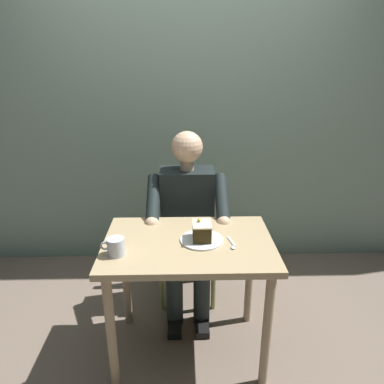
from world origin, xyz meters
TOP-DOWN VIEW (x-y plane):
  - ground_plane at (0.00, 0.00)m, footprint 14.00×14.00m
  - cafe_rear_panel at (0.00, -1.19)m, footprint 6.40×0.12m
  - dining_table at (0.00, 0.00)m, footprint 0.93×0.63m
  - chair at (0.00, -0.64)m, footprint 0.42×0.42m
  - seated_person at (0.00, -0.47)m, footprint 0.53×0.58m
  - dessert_plate at (-0.07, -0.01)m, footprint 0.24×0.24m
  - cake_slice at (-0.07, -0.01)m, footprint 0.10×0.13m
  - coffee_cup at (0.37, 0.13)m, footprint 0.12×0.09m
  - dessert_spoon at (-0.23, 0.05)m, footprint 0.04×0.14m

SIDE VIEW (x-z plane):
  - ground_plane at x=0.00m, z-range 0.00..0.00m
  - chair at x=0.00m, z-range 0.05..0.97m
  - dining_table at x=0.00m, z-range 0.26..1.02m
  - seated_person at x=0.00m, z-range 0.03..1.28m
  - dessert_spoon at x=-0.23m, z-range 0.75..0.76m
  - dessert_plate at x=-0.07m, z-range 0.75..0.76m
  - coffee_cup at x=0.37m, z-range 0.75..0.85m
  - cake_slice at x=-0.07m, z-range 0.75..0.87m
  - cafe_rear_panel at x=0.00m, z-range 0.00..3.00m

